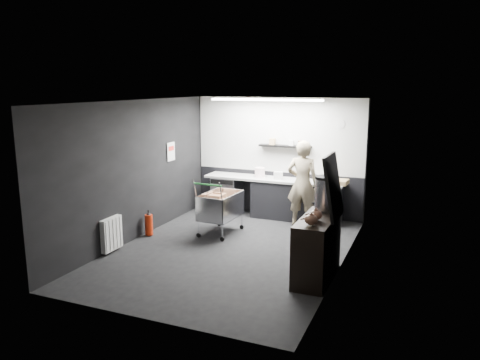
% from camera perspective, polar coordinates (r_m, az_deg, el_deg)
% --- Properties ---
extents(floor, '(5.50, 5.50, 0.00)m').
position_cam_1_polar(floor, '(8.65, -1.17, -8.61)').
color(floor, black).
rests_on(floor, ground).
extents(ceiling, '(5.50, 5.50, 0.00)m').
position_cam_1_polar(ceiling, '(8.12, -1.25, 9.57)').
color(ceiling, white).
rests_on(ceiling, wall_back).
extents(wall_back, '(5.50, 0.00, 5.50)m').
position_cam_1_polar(wall_back, '(10.82, 4.67, 2.86)').
color(wall_back, black).
rests_on(wall_back, floor).
extents(wall_front, '(5.50, 0.00, 5.50)m').
position_cam_1_polar(wall_front, '(5.94, -11.98, -4.67)').
color(wall_front, black).
rests_on(wall_front, floor).
extents(wall_left, '(0.00, 5.50, 5.50)m').
position_cam_1_polar(wall_left, '(9.26, -12.62, 1.13)').
color(wall_left, black).
rests_on(wall_left, floor).
extents(wall_right, '(0.00, 5.50, 5.50)m').
position_cam_1_polar(wall_right, '(7.71, 12.52, -0.94)').
color(wall_right, black).
rests_on(wall_right, floor).
extents(kitchen_wall_panel, '(3.95, 0.02, 1.70)m').
position_cam_1_polar(kitchen_wall_panel, '(10.73, 4.68, 5.48)').
color(kitchen_wall_panel, beige).
rests_on(kitchen_wall_panel, wall_back).
extents(dado_panel, '(3.95, 0.02, 1.00)m').
position_cam_1_polar(dado_panel, '(10.96, 4.56, -1.55)').
color(dado_panel, black).
rests_on(dado_panel, wall_back).
extents(floating_shelf, '(1.20, 0.22, 0.04)m').
position_cam_1_polar(floating_shelf, '(10.60, 5.51, 4.14)').
color(floating_shelf, black).
rests_on(floating_shelf, wall_back).
extents(wall_clock, '(0.20, 0.03, 0.20)m').
position_cam_1_polar(wall_clock, '(10.35, 12.13, 6.71)').
color(wall_clock, silver).
rests_on(wall_clock, wall_back).
extents(poster, '(0.02, 0.30, 0.40)m').
position_cam_1_polar(poster, '(10.29, -8.43, 3.45)').
color(poster, silver).
rests_on(poster, wall_left).
extents(poster_red_band, '(0.02, 0.22, 0.10)m').
position_cam_1_polar(poster_red_band, '(10.28, -8.41, 3.83)').
color(poster_red_band, red).
rests_on(poster_red_band, poster).
extents(radiator, '(0.10, 0.50, 0.60)m').
position_cam_1_polar(radiator, '(8.76, -15.39, -6.35)').
color(radiator, silver).
rests_on(radiator, wall_left).
extents(ceiling_strip, '(2.40, 0.20, 0.04)m').
position_cam_1_polar(ceiling_strip, '(9.85, 3.16, 9.74)').
color(ceiling_strip, white).
rests_on(ceiling_strip, ceiling).
extents(prep_counter, '(3.20, 0.61, 0.90)m').
position_cam_1_polar(prep_counter, '(10.64, 4.73, -2.19)').
color(prep_counter, black).
rests_on(prep_counter, floor).
extents(person, '(0.68, 0.45, 1.85)m').
position_cam_1_polar(person, '(9.94, 7.63, -0.48)').
color(person, beige).
rests_on(person, floor).
extents(shopping_cart, '(0.67, 1.05, 1.13)m').
position_cam_1_polar(shopping_cart, '(9.48, -2.41, -3.37)').
color(shopping_cart, silver).
rests_on(shopping_cart, floor).
extents(sideboard, '(0.56, 1.31, 1.96)m').
position_cam_1_polar(sideboard, '(7.42, 9.54, -7.19)').
color(sideboard, black).
rests_on(sideboard, floor).
extents(fire_extinguisher, '(0.15, 0.15, 0.51)m').
position_cam_1_polar(fire_extinguisher, '(9.56, -11.05, -5.28)').
color(fire_extinguisher, '#AC230B').
rests_on(fire_extinguisher, floor).
extents(cardboard_box, '(0.50, 0.39, 0.10)m').
position_cam_1_polar(cardboard_box, '(10.18, 11.65, -0.20)').
color(cardboard_box, tan).
rests_on(cardboard_box, prep_counter).
extents(pink_tub, '(0.23, 0.23, 0.23)m').
position_cam_1_polar(pink_tub, '(10.67, 2.43, 0.93)').
color(pink_tub, '#FAD9D8').
rests_on(pink_tub, prep_counter).
extents(white_container, '(0.22, 0.18, 0.17)m').
position_cam_1_polar(white_container, '(10.48, 4.69, 0.55)').
color(white_container, silver).
rests_on(white_container, prep_counter).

